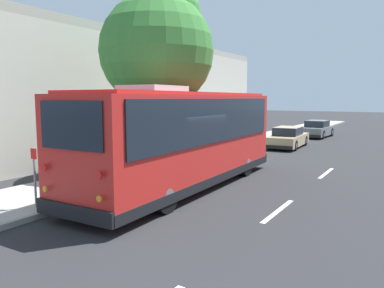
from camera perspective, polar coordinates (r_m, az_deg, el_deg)
The scene contains 12 objects.
ground_plane at distance 12.33m, azimuth -2.16°, elevation -7.23°, with size 160.00×160.00×0.00m, color #28282B.
sidewalk_slab at distance 14.22m, azimuth -12.65°, elevation -5.17°, with size 80.00×3.09×0.15m, color #A3A099.
curb_strip at distance 13.17m, azimuth -7.55°, elevation -6.03°, with size 80.00×0.14×0.15m, color gray.
shuttle_bus at distance 12.56m, azimuth -1.20°, elevation 1.42°, with size 9.96×2.85×3.39m.
parked_sedan_tan at distance 23.88m, azimuth 14.43°, elevation 0.91°, with size 4.65×1.89×1.27m.
parked_sedan_gray at distance 30.78m, azimuth 18.54°, elevation 2.13°, with size 4.31×1.85×1.32m.
street_tree at distance 15.35m, azimuth -5.14°, elevation 14.96°, with size 4.49×4.49×7.63m.
sign_post_near at distance 10.72m, azimuth -22.83°, elevation -4.67°, with size 0.06×0.22×1.58m.
sign_post_far at distance 11.76m, azimuth -16.34°, elevation -4.45°, with size 0.06×0.06×1.21m.
building_backdrop at distance 25.02m, azimuth -12.04°, elevation 6.97°, with size 24.58×8.31×6.55m.
lane_stripe_mid at distance 10.54m, azimuth 13.00°, elevation -9.88°, with size 2.40×0.14×0.01m, color silver.
lane_stripe_ahead at distance 16.19m, azimuth 19.77°, elevation -4.19°, with size 2.40×0.14×0.01m, color silver.
Camera 1 is at (-9.96, -6.62, 3.03)m, focal length 35.00 mm.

